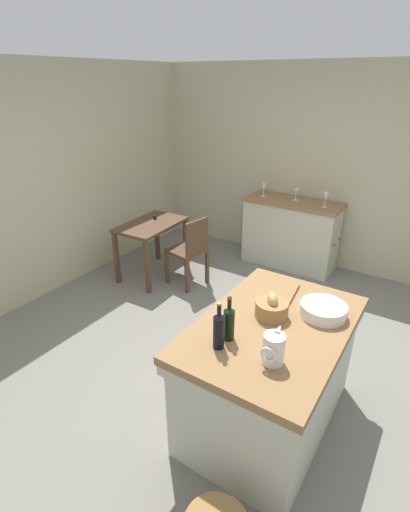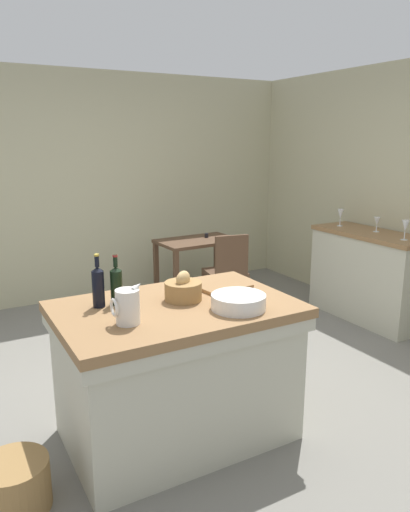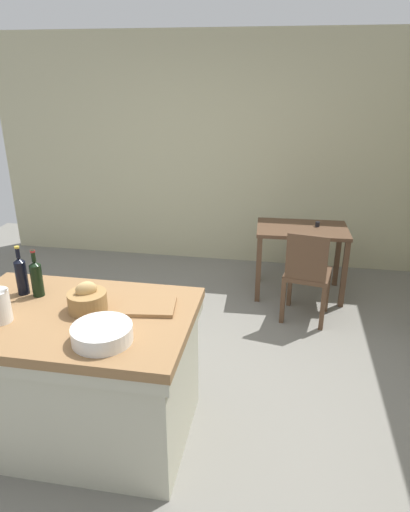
{
  "view_description": "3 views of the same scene",
  "coord_description": "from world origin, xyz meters",
  "px_view_note": "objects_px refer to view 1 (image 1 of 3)",
  "views": [
    {
      "loc": [
        -2.47,
        -1.31,
        2.4
      ],
      "look_at": [
        0.0,
        0.31,
        1.02
      ],
      "focal_mm": 26.95,
      "sensor_mm": 36.0,
      "label": 1
    },
    {
      "loc": [
        -1.59,
        -3.0,
        1.85
      ],
      "look_at": [
        0.13,
        0.07,
        0.99
      ],
      "focal_mm": 33.95,
      "sensor_mm": 36.0,
      "label": 2
    },
    {
      "loc": [
        0.78,
        -2.7,
        2.21
      ],
      "look_at": [
        0.24,
        0.32,
        0.95
      ],
      "focal_mm": 32.22,
      "sensor_mm": 36.0,
      "label": 3
    }
  ],
  "objects_px": {
    "cutting_board": "(280,291)",
    "writing_desk": "(151,232)",
    "island_table": "(270,370)",
    "side_cabinet": "(290,233)",
    "wine_glass_left": "(296,192)",
    "pitcher": "(273,349)",
    "wash_bowl": "(323,310)",
    "wine_bottle_dark": "(229,322)",
    "wine_glass_middle": "(264,187)",
    "wine_glass_far_left": "(326,197)",
    "wooden_chair": "(190,249)",
    "bread_basket": "(272,308)",
    "wine_bottle_amber": "(219,330)"
  },
  "relations": [
    {
      "from": "writing_desk",
      "to": "wooden_chair",
      "type": "height_order",
      "value": "wooden_chair"
    },
    {
      "from": "bread_basket",
      "to": "pitcher",
      "type": "bearing_deg",
      "value": -154.88
    },
    {
      "from": "island_table",
      "to": "wash_bowl",
      "type": "bearing_deg",
      "value": -40.34
    },
    {
      "from": "island_table",
      "to": "wine_bottle_dark",
      "type": "relative_size",
      "value": 4.63
    },
    {
      "from": "cutting_board",
      "to": "wine_bottle_dark",
      "type": "relative_size",
      "value": 1.08
    },
    {
      "from": "wash_bowl",
      "to": "bread_basket",
      "type": "xyz_separation_m",
      "value": [
        -0.21,
        0.3,
        0.02
      ]
    },
    {
      "from": "wine_bottle_dark",
      "to": "wine_glass_far_left",
      "type": "relative_size",
      "value": 1.62
    },
    {
      "from": "writing_desk",
      "to": "wine_glass_far_left",
      "type": "distance_m",
      "value": 2.22
    },
    {
      "from": "wooden_chair",
      "to": "wash_bowl",
      "type": "xyz_separation_m",
      "value": [
        -1.14,
        -1.96,
        0.44
      ]
    },
    {
      "from": "wash_bowl",
      "to": "wine_bottle_amber",
      "type": "distance_m",
      "value": 0.83
    },
    {
      "from": "wash_bowl",
      "to": "wine_glass_far_left",
      "type": "xyz_separation_m",
      "value": [
        2.32,
        0.72,
        0.13
      ]
    },
    {
      "from": "wine_glass_left",
      "to": "side_cabinet",
      "type": "bearing_deg",
      "value": 170.55
    },
    {
      "from": "side_cabinet",
      "to": "wine_bottle_amber",
      "type": "relative_size",
      "value": 3.97
    },
    {
      "from": "cutting_board",
      "to": "wine_bottle_amber",
      "type": "distance_m",
      "value": 0.84
    },
    {
      "from": "pitcher",
      "to": "bread_basket",
      "type": "height_order",
      "value": "pitcher"
    },
    {
      "from": "writing_desk",
      "to": "wooden_chair",
      "type": "bearing_deg",
      "value": -85.16
    },
    {
      "from": "wine_bottle_dark",
      "to": "wine_glass_left",
      "type": "height_order",
      "value": "wine_bottle_dark"
    },
    {
      "from": "wine_bottle_dark",
      "to": "wine_glass_middle",
      "type": "height_order",
      "value": "wine_bottle_dark"
    },
    {
      "from": "pitcher",
      "to": "wine_glass_left",
      "type": "relative_size",
      "value": 1.54
    },
    {
      "from": "island_table",
      "to": "wine_glass_left",
      "type": "bearing_deg",
      "value": 18.28
    },
    {
      "from": "wine_bottle_amber",
      "to": "wine_glass_far_left",
      "type": "bearing_deg",
      "value": 5.46
    },
    {
      "from": "island_table",
      "to": "wash_bowl",
      "type": "height_order",
      "value": "wash_bowl"
    },
    {
      "from": "writing_desk",
      "to": "wash_bowl",
      "type": "distance_m",
      "value": 2.77
    },
    {
      "from": "writing_desk",
      "to": "wine_glass_left",
      "type": "bearing_deg",
      "value": -46.31
    },
    {
      "from": "writing_desk",
      "to": "wine_glass_left",
      "type": "relative_size",
      "value": 6.09
    },
    {
      "from": "wooden_chair",
      "to": "wash_bowl",
      "type": "distance_m",
      "value": 2.31
    },
    {
      "from": "wine_glass_left",
      "to": "wine_glass_middle",
      "type": "relative_size",
      "value": 0.82
    },
    {
      "from": "wine_bottle_amber",
      "to": "wine_glass_left",
      "type": "xyz_separation_m",
      "value": [
        3.12,
        0.7,
        0.02
      ]
    },
    {
      "from": "wooden_chair",
      "to": "pitcher",
      "type": "height_order",
      "value": "pitcher"
    },
    {
      "from": "cutting_board",
      "to": "wine_bottle_dark",
      "type": "distance_m",
      "value": 0.73
    },
    {
      "from": "island_table",
      "to": "pitcher",
      "type": "distance_m",
      "value": 0.64
    },
    {
      "from": "cutting_board",
      "to": "writing_desk",
      "type": "bearing_deg",
      "value": 65.78
    },
    {
      "from": "side_cabinet",
      "to": "bread_basket",
      "type": "xyz_separation_m",
      "value": [
        -2.58,
        -0.85,
        0.48
      ]
    },
    {
      "from": "wash_bowl",
      "to": "wine_glass_far_left",
      "type": "bearing_deg",
      "value": 17.26
    },
    {
      "from": "pitcher",
      "to": "wine_glass_far_left",
      "type": "height_order",
      "value": "wine_glass_far_left"
    },
    {
      "from": "writing_desk",
      "to": "cutting_board",
      "type": "bearing_deg",
      "value": -114.22
    },
    {
      "from": "side_cabinet",
      "to": "cutting_board",
      "type": "height_order",
      "value": "side_cabinet"
    },
    {
      "from": "bread_basket",
      "to": "wine_glass_middle",
      "type": "bearing_deg",
      "value": 26.49
    },
    {
      "from": "wine_glass_left",
      "to": "pitcher",
      "type": "bearing_deg",
      "value": -161.2
    },
    {
      "from": "writing_desk",
      "to": "wine_glass_far_left",
      "type": "xyz_separation_m",
      "value": [
        1.23,
        -1.8,
        0.44
      ]
    },
    {
      "from": "wash_bowl",
      "to": "wine_glass_middle",
      "type": "relative_size",
      "value": 1.75
    },
    {
      "from": "pitcher",
      "to": "cutting_board",
      "type": "relative_size",
      "value": 0.71
    },
    {
      "from": "wine_glass_far_left",
      "to": "wine_glass_left",
      "type": "height_order",
      "value": "wine_glass_far_left"
    },
    {
      "from": "wine_bottle_amber",
      "to": "wine_glass_middle",
      "type": "relative_size",
      "value": 1.74
    },
    {
      "from": "wash_bowl",
      "to": "wine_bottle_amber",
      "type": "bearing_deg",
      "value": 148.24
    },
    {
      "from": "island_table",
      "to": "side_cabinet",
      "type": "bearing_deg",
      "value": 18.72
    },
    {
      "from": "writing_desk",
      "to": "wine_glass_middle",
      "type": "relative_size",
      "value": 5.0
    },
    {
      "from": "bread_basket",
      "to": "wine_glass_far_left",
      "type": "bearing_deg",
      "value": 9.47
    },
    {
      "from": "wooden_chair",
      "to": "wine_glass_middle",
      "type": "relative_size",
      "value": 4.83
    },
    {
      "from": "side_cabinet",
      "to": "bread_basket",
      "type": "relative_size",
      "value": 5.54
    }
  ]
}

